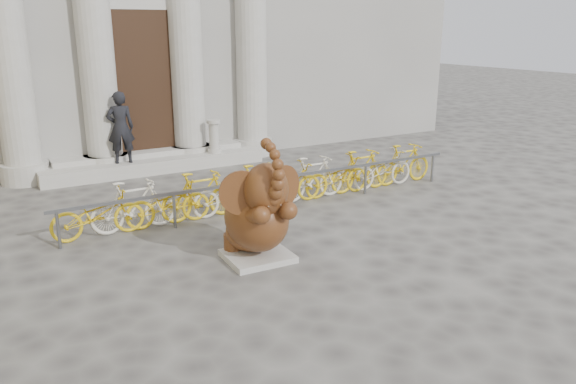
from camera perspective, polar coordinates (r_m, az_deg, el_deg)
ground at (r=7.85m, az=8.18°, el=-12.54°), size 80.00×80.00×0.00m
entrance_steps at (r=15.77m, az=-13.38°, el=2.83°), size 6.00×1.20×0.36m
elephant_statue at (r=9.27m, az=-3.08°, el=-2.47°), size 1.43×1.59×2.13m
bike_rack at (r=12.15m, az=-1.58°, el=0.81°), size 9.29×0.53×1.00m
pedestrian at (r=15.10m, az=-16.65°, el=6.30°), size 0.75×0.56×1.86m
balustrade_post at (r=15.90m, az=-7.53°, el=5.50°), size 0.38×0.38×0.93m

